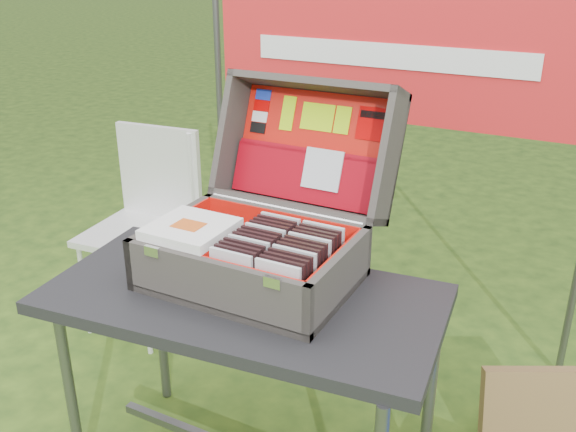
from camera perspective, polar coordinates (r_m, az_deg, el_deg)
The scene contains 83 objects.
table at distance 2.16m, azimuth -3.75°, elevation -15.48°, with size 1.20×0.60×0.75m, color #252428, non-canonical shape.
table_top at distance 1.96m, azimuth -4.02°, elevation -7.36°, with size 1.20×0.60×0.04m, color #252428.
table_leg_fl at distance 2.32m, azimuth -18.81°, elevation -14.51°, with size 0.04×0.04×0.71m, color #59595B.
table_leg_bl at distance 2.60m, azimuth -11.27°, elevation -9.23°, with size 0.04×0.04×0.71m, color #59595B.
table_leg_br at distance 2.19m, azimuth 12.39°, elevation -16.22°, with size 0.04×0.04×0.71m, color #59595B.
suitcase at distance 1.95m, azimuth -2.52°, elevation 1.97°, with size 0.62×0.60×0.55m, color #4E4944, non-canonical shape.
suitcase_base_bottom at distance 2.01m, azimuth -3.25°, elevation -5.54°, with size 0.62×0.44×0.02m, color #4E4944.
suitcase_base_wall_front at distance 1.82m, azimuth -6.67°, elevation -6.32°, with size 0.62×0.02×0.17m, color #4E4944.
suitcase_base_wall_back at distance 2.14m, azimuth -0.44°, elevation -1.54°, with size 0.62×0.02×0.17m, color #4E4944.
suitcase_base_wall_left at distance 2.13m, azimuth -10.16°, elevation -2.02°, with size 0.02×0.44×0.17m, color #4E4944.
suitcase_base_wall_right at distance 1.86m, azimuth 4.62°, elevation -5.65°, with size 0.02×0.44×0.17m, color #4E4944.
suitcase_liner_floor at distance 2.00m, azimuth -3.26°, elevation -5.16°, with size 0.57×0.39×0.01m, color red.
suitcase_latch_left at distance 1.89m, azimuth -11.98°, elevation -3.09°, with size 0.05×0.01×0.03m, color silver.
suitcase_latch_right at distance 1.69m, azimuth -1.39°, elevation -5.92°, with size 0.05×0.01×0.03m, color silver.
suitcase_hinge at distance 2.12m, azimuth -0.29°, elevation 0.62°, with size 0.02×0.02×0.56m, color silver.
suitcase_lid_back at distance 2.26m, azimuth 2.38°, elevation 6.05°, with size 0.62×0.44×0.02m, color #4E4944.
suitcase_lid_rim_far at distance 2.21m, azimuth 2.59°, elevation 11.58°, with size 0.62×0.02×0.17m, color #4E4944.
suitcase_lid_rim_near at distance 2.19m, azimuth 0.71°, elevation 0.88°, with size 0.62×0.02×0.17m, color #4E4944.
suitcase_lid_rim_left at distance 2.33m, azimuth -4.96°, elevation 7.21°, with size 0.02×0.44×0.17m, color #4E4944.
suitcase_lid_rim_right at distance 2.08m, azimuth 9.01°, elevation 5.09°, with size 0.02×0.44×0.17m, color #4E4944.
suitcase_lid_liner at distance 2.24m, azimuth 2.23°, elevation 6.09°, with size 0.57×0.39×0.01m, color red.
suitcase_liner_wall_front at distance 1.83m, azimuth -6.43°, elevation -5.79°, with size 0.57×0.01×0.14m, color red.
suitcase_liner_wall_back at distance 2.12m, azimuth -0.63°, elevation -1.39°, with size 0.57×0.01×0.14m, color red.
suitcase_liner_wall_left at distance 2.12m, azimuth -9.86°, elevation -1.81°, with size 0.01×0.39×0.14m, color red.
suitcase_liner_wall_right at distance 1.86m, azimuth 4.21°, elevation -5.22°, with size 0.01×0.39×0.14m, color red.
suitcase_lid_pocket at distance 2.22m, azimuth 1.58°, elevation 3.53°, with size 0.55×0.18×0.03m, color maroon.
suitcase_pocket_edge at distance 2.22m, azimuth 1.90°, elevation 5.79°, with size 0.54×0.02×0.02m, color maroon.
suitcase_pocket_cd at distance 2.18m, azimuth 3.09°, elevation 4.15°, with size 0.14×0.14×0.01m, color silver.
lid_sticker_cc_a at distance 2.35m, azimuth -2.20°, elevation 10.73°, with size 0.06×0.04×0.00m, color #1933B2.
lid_sticker_cc_b at distance 2.35m, azimuth -2.37°, elevation 9.77°, with size 0.06×0.04×0.00m, color #C70000.
lid_sticker_cc_c at distance 2.34m, azimuth -2.53°, elevation 8.81°, with size 0.06×0.04×0.00m, color white.
lid_sticker_cc_d at distance 2.34m, azimuth -2.69°, elevation 7.85°, with size 0.06×0.04×0.00m, color black.
lid_card_neon_tall at distance 2.29m, azimuth -0.01°, elevation 9.12°, with size 0.05×0.12×0.00m, color #B4EC0B.
lid_card_neon_main at distance 2.24m, azimuth 2.64°, elevation 8.78°, with size 0.12×0.09×0.00m, color #B4EC0B.
lid_card_neon_small at distance 2.21m, azimuth 4.86°, elevation 8.49°, with size 0.06×0.09×0.00m, color #B4EC0B.
lid_sticker_band at distance 2.17m, azimuth 7.57°, elevation 8.11°, with size 0.11×0.11×0.00m, color #C70000.
lid_sticker_band_bar at distance 2.17m, azimuth 7.71°, elevation 8.88°, with size 0.10×0.02×0.00m, color black.
cd_left_0 at distance 1.82m, azimuth -5.04°, elevation -5.40°, with size 0.14×0.01×0.16m, color silver.
cd_left_1 at distance 1.84m, azimuth -4.64°, elevation -5.09°, with size 0.14×0.01×0.16m, color black.
cd_left_2 at distance 1.85m, azimuth -4.24°, elevation -4.78°, with size 0.14×0.01×0.16m, color black.
cd_left_3 at distance 1.87m, azimuth -3.85°, elevation -4.48°, with size 0.14×0.01×0.16m, color black.
cd_left_4 at distance 1.89m, azimuth -3.46°, elevation -4.18°, with size 0.14×0.01×0.16m, color silver.
cd_left_5 at distance 1.91m, azimuth -3.09°, elevation -3.89°, with size 0.14×0.01×0.16m, color black.
cd_left_6 at distance 1.93m, azimuth -2.72°, elevation -3.60°, with size 0.14×0.01×0.16m, color black.
cd_left_7 at distance 1.95m, azimuth -2.36°, elevation -3.32°, with size 0.14×0.01×0.16m, color black.
cd_left_8 at distance 1.97m, azimuth -2.01°, elevation -3.04°, with size 0.14×0.01×0.16m, color silver.
cd_left_9 at distance 1.98m, azimuth -1.66°, elevation -2.77°, with size 0.14×0.01×0.16m, color black.
cd_left_10 at distance 2.00m, azimuth -1.32°, elevation -2.51°, with size 0.14×0.01×0.16m, color black.
cd_left_11 at distance 2.02m, azimuth -0.99°, elevation -2.25°, with size 0.14×0.01×0.16m, color black.
cd_left_12 at distance 2.04m, azimuth -0.66°, elevation -1.99°, with size 0.14×0.01×0.16m, color silver.
cd_right_0 at distance 1.75m, azimuth -0.90°, elevation -6.50°, with size 0.14×0.01×0.16m, color silver.
cd_right_1 at distance 1.77m, azimuth -0.52°, elevation -6.16°, with size 0.14×0.01×0.16m, color black.
cd_right_2 at distance 1.79m, azimuth -0.15°, elevation -5.82°, with size 0.14×0.01×0.16m, color black.
cd_right_3 at distance 1.81m, azimuth 0.21°, elevation -5.50°, with size 0.14×0.01×0.16m, color black.
cd_right_4 at distance 1.83m, azimuth 0.56°, elevation -5.18°, with size 0.14×0.01×0.16m, color silver.
cd_right_5 at distance 1.85m, azimuth 0.91°, elevation -4.86°, with size 0.14×0.01×0.16m, color black.
cd_right_6 at distance 1.86m, azimuth 1.25°, elevation -4.56°, with size 0.14×0.01×0.16m, color black.
cd_right_7 at distance 1.88m, azimuth 1.58°, elevation -4.25°, with size 0.14×0.01×0.16m, color black.
cd_right_8 at distance 1.90m, azimuth 1.90°, elevation -3.96°, with size 0.14×0.01×0.16m, color silver.
cd_right_9 at distance 1.92m, azimuth 2.22°, elevation -3.67°, with size 0.14×0.01×0.16m, color black.
cd_right_10 at distance 1.94m, azimuth 2.53°, elevation -3.38°, with size 0.14×0.01×0.16m, color black.
cd_right_11 at distance 1.96m, azimuth 2.84°, elevation -3.11°, with size 0.14×0.01×0.16m, color black.
cd_right_12 at distance 1.98m, azimuth 3.14°, elevation -2.83°, with size 0.14×0.01×0.16m, color silver.
songbook_0 at distance 1.96m, azimuth -8.61°, elevation -1.46°, with size 0.23×0.23×0.01m, color white.
songbook_1 at distance 1.96m, azimuth -8.62°, elevation -1.33°, with size 0.23×0.23×0.01m, color white.
songbook_2 at distance 1.96m, azimuth -8.63°, elevation -1.20°, with size 0.23×0.23×0.01m, color white.
songbook_3 at distance 1.95m, azimuth -8.64°, elevation -1.06°, with size 0.23×0.23×0.01m, color white.
songbook_4 at distance 1.95m, azimuth -8.65°, elevation -0.93°, with size 0.23×0.23×0.01m, color white.
songbook_5 at distance 1.95m, azimuth -8.66°, elevation -0.79°, with size 0.23×0.23×0.01m, color white.
songbook_graphic at distance 1.94m, azimuth -8.83°, elevation -0.79°, with size 0.09×0.07×0.00m, color #D85919.
chair at distance 3.06m, azimuth -13.34°, elevation -1.72°, with size 0.43×0.47×0.95m, color silver, non-canonical shape.
chair_seat at distance 3.05m, azimuth -13.36°, elevation -1.54°, with size 0.43×0.43×0.03m, color silver.
chair_backrest at distance 3.11m, azimuth -11.33°, elevation 3.81°, with size 0.43×0.03×0.45m, color silver.
chair_leg_fl at distance 3.16m, azimuth -17.66°, elevation -6.10°, with size 0.02×0.02×0.49m, color silver.
chair_leg_fr at distance 2.93m, azimuth -12.50°, elevation -7.88°, with size 0.02×0.02×0.49m, color silver.
chair_leg_bl at distance 3.39m, azimuth -13.36°, elevation -3.54°, with size 0.02×0.02×0.49m, color silver.
chair_leg_br at distance 3.18m, azimuth -8.31°, elevation -4.97°, with size 0.02×0.02×0.49m, color silver.
chair_upright_left at distance 3.23m, azimuth -13.87°, elevation 4.09°, with size 0.02×0.02×0.45m, color silver.
chair_upright_right at distance 3.01m, azimuth -8.57°, elevation 3.12°, with size 0.02×0.02×0.45m, color silver.
cardboard_box at distance 2.52m, azimuth 20.63°, elevation -16.34°, with size 0.34×0.05×0.36m, color olive.
banner_post_left at distance 3.22m, azimuth -5.98°, elevation 7.19°, with size 0.03×0.03×1.70m, color #59595B.
banner at distance 2.74m, azimuth 8.95°, elevation 13.92°, with size 1.60×0.01×0.55m, color red.
banner_text at distance 2.73m, azimuth 8.87°, elevation 13.89°, with size 1.20×0.00×0.10m, color white.
Camera 1 is at (0.88, -1.48, 1.71)m, focal length 40.00 mm.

